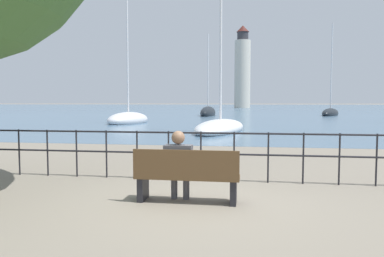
# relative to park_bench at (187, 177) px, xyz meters

# --- Properties ---
(ground_plane) EXTENTS (1000.00, 1000.00, 0.00)m
(ground_plane) POSITION_rel_park_bench_xyz_m (0.00, 0.06, -0.43)
(ground_plane) COLOR gray
(harbor_water) EXTENTS (600.00, 300.00, 0.01)m
(harbor_water) POSITION_rel_park_bench_xyz_m (0.00, 158.08, -0.43)
(harbor_water) COLOR slate
(harbor_water) RESTS_ON ground_plane
(park_bench) EXTENTS (1.74, 0.45, 0.90)m
(park_bench) POSITION_rel_park_bench_xyz_m (0.00, 0.00, 0.00)
(park_bench) COLOR brown
(park_bench) RESTS_ON ground_plane
(seated_person_left) EXTENTS (0.47, 0.35, 1.19)m
(seated_person_left) POSITION_rel_park_bench_xyz_m (-0.15, 0.08, 0.23)
(seated_person_left) COLOR #4C4C51
(seated_person_left) RESTS_ON ground_plane
(promenade_railing) EXTENTS (15.49, 0.04, 1.05)m
(promenade_railing) POSITION_rel_park_bench_xyz_m (-0.00, 1.79, 0.26)
(promenade_railing) COLOR black
(promenade_railing) RESTS_ON ground_plane
(sailboat_1) EXTENTS (3.20, 5.49, 9.99)m
(sailboat_1) POSITION_rel_park_bench_xyz_m (-8.57, 22.59, -0.12)
(sailboat_1) COLOR silver
(sailboat_1) RESTS_ON ground_plane
(sailboat_3) EXTENTS (3.37, 7.22, 8.24)m
(sailboat_3) POSITION_rel_park_bench_xyz_m (-0.64, 15.12, -0.19)
(sailboat_3) COLOR white
(sailboat_3) RESTS_ON ground_plane
(sailboat_4) EXTENTS (1.78, 7.85, 10.71)m
(sailboat_4) POSITION_rel_park_bench_xyz_m (-4.24, 41.00, -0.05)
(sailboat_4) COLOR black
(sailboat_4) RESTS_ON ground_plane
(sailboat_5) EXTENTS (4.01, 7.08, 12.02)m
(sailboat_5) POSITION_rel_park_bench_xyz_m (11.14, 43.81, -0.08)
(sailboat_5) COLOR black
(sailboat_5) RESTS_ON ground_plane
(harbor_lighthouse) EXTENTS (4.71, 4.71, 24.39)m
(harbor_lighthouse) POSITION_rel_park_bench_xyz_m (-1.39, 107.25, 10.91)
(harbor_lighthouse) COLOR beige
(harbor_lighthouse) RESTS_ON ground_plane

